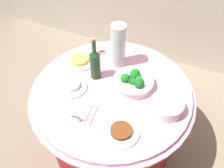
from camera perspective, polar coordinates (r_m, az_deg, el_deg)
ground_plane at (r=2.27m, az=0.00°, el=-13.78°), size 6.00×6.00×0.00m
buffet_table at (r=1.95m, az=0.00°, el=-8.36°), size 1.16×1.16×0.74m
broccoli_bowl at (r=1.66m, az=5.15°, el=0.64°), size 0.28×0.28×0.12m
plate_stack at (r=1.56m, az=12.84°, el=-5.15°), size 0.21×0.21×0.08m
wine_bottle at (r=1.67m, az=-4.04°, el=5.00°), size 0.07×0.07×0.34m
decorative_fruit_vase at (r=1.76m, az=1.43°, el=8.62°), size 0.11×0.11×0.34m
serving_tongs at (r=1.53m, az=-5.03°, el=-7.18°), size 0.07×0.17×0.01m
food_plate_stir_fry at (r=1.45m, az=2.16°, el=-11.22°), size 0.22×0.22×0.04m
food_plate_rice at (r=1.69m, az=-9.63°, el=-0.44°), size 0.22×0.22×0.04m
food_plate_fried_egg at (r=1.87m, az=-7.79°, el=5.52°), size 0.22×0.22×0.04m
label_placard_front at (r=1.91m, az=-2.45°, el=7.50°), size 0.05×0.03×0.05m
label_placard_mid at (r=1.49m, az=-8.60°, el=-7.92°), size 0.05×0.01×0.05m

